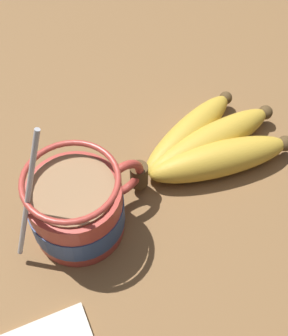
{
  "coord_description": "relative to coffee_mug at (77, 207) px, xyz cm",
  "views": [
    {
      "loc": [
        -16.04,
        -23.28,
        47.2
      ],
      "look_at": [
        0.53,
        1.12,
        6.63
      ],
      "focal_mm": 50.0,
      "sensor_mm": 36.0,
      "label": 1
    }
  ],
  "objects": [
    {
      "name": "coffee_mug",
      "position": [
        0.0,
        0.0,
        0.0
      ],
      "size": [
        15.21,
        9.76,
        17.16
      ],
      "color": "#B23D33",
      "rests_on": "table"
    },
    {
      "name": "table",
      "position": [
        7.8,
        -0.92,
        -5.15
      ],
      "size": [
        95.34,
        95.34,
        2.68
      ],
      "color": "brown",
      "rests_on": "ground"
    },
    {
      "name": "banana_bunch",
      "position": [
        17.07,
        -0.09,
        -1.83
      ],
      "size": [
        20.13,
        13.45,
        4.29
      ],
      "color": "#4C381E",
      "rests_on": "table"
    }
  ]
}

